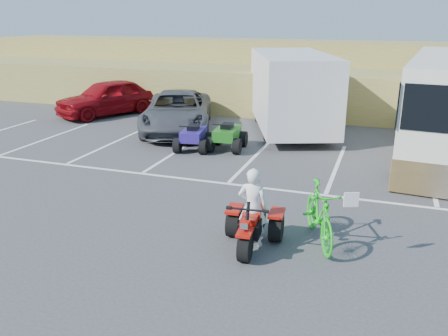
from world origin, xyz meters
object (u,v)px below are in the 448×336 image
(rider, at_px, (253,207))
(grey_pickup, at_px, (177,111))
(quad_atv_green, at_px, (227,149))
(green_dirt_bike, at_px, (319,214))
(quad_atv_blue, at_px, (194,150))
(red_trike_atv, at_px, (251,247))
(rv_motorhome, at_px, (445,114))
(cargo_trailer, at_px, (291,89))
(red_car, at_px, (108,97))

(rider, relative_size, grey_pickup, 0.29)
(quad_atv_green, bearing_deg, rider, -72.01)
(green_dirt_bike, distance_m, grey_pickup, 10.63)
(green_dirt_bike, relative_size, quad_atv_blue, 1.38)
(red_trike_atv, height_order, quad_atv_green, red_trike_atv)
(rv_motorhome, distance_m, quad_atv_blue, 8.45)
(rider, relative_size, rv_motorhome, 0.18)
(rider, bearing_deg, red_trike_atv, 90.00)
(cargo_trailer, bearing_deg, rv_motorhome, -39.53)
(green_dirt_bike, xyz_separation_m, red_car, (-11.28, 9.96, 0.19))
(grey_pickup, bearing_deg, green_dirt_bike, -69.43)
(red_trike_atv, distance_m, grey_pickup, 10.49)
(grey_pickup, height_order, quad_atv_blue, grey_pickup)
(quad_atv_blue, xyz_separation_m, quad_atv_green, (1.08, 0.44, 0.00))
(red_trike_atv, relative_size, rv_motorhome, 0.17)
(green_dirt_bike, distance_m, quad_atv_green, 7.36)
(grey_pickup, relative_size, cargo_trailer, 0.79)
(grey_pickup, distance_m, quad_atv_blue, 3.10)
(grey_pickup, xyz_separation_m, quad_atv_green, (2.80, -2.01, -0.78))
(grey_pickup, relative_size, red_car, 1.17)
(green_dirt_bike, xyz_separation_m, cargo_trailer, (-2.59, 9.64, 1.04))
(red_car, height_order, cargo_trailer, cargo_trailer)
(red_car, distance_m, cargo_trailer, 8.74)
(green_dirt_bike, height_order, quad_atv_green, green_dirt_bike)
(red_trike_atv, xyz_separation_m, cargo_trailer, (-1.34, 10.35, 1.66))
(red_trike_atv, distance_m, cargo_trailer, 10.57)
(quad_atv_blue, bearing_deg, red_car, 135.65)
(rider, bearing_deg, quad_atv_blue, -62.75)
(cargo_trailer, bearing_deg, quad_atv_blue, -143.75)
(green_dirt_bike, xyz_separation_m, quad_atv_blue, (-5.15, 5.66, -0.62))
(rider, distance_m, red_car, 14.52)
(red_trike_atv, distance_m, rider, 0.84)
(rider, height_order, green_dirt_bike, rider)
(red_car, bearing_deg, green_dirt_bike, -14.67)
(rv_motorhome, bearing_deg, green_dirt_bike, -104.76)
(cargo_trailer, xyz_separation_m, rv_motorhome, (5.50, -1.84, -0.26))
(rider, height_order, cargo_trailer, cargo_trailer)
(red_car, xyz_separation_m, quad_atv_blue, (6.13, -4.29, -0.82))
(quad_atv_blue, bearing_deg, red_trike_atv, -67.83)
(red_trike_atv, xyz_separation_m, quad_atv_blue, (-3.90, 6.37, 0.00))
(grey_pickup, height_order, rv_motorhome, rv_motorhome)
(cargo_trailer, xyz_separation_m, quad_atv_blue, (-2.56, -3.98, -1.66))
(cargo_trailer, height_order, rv_motorhome, rv_motorhome)
(red_trike_atv, height_order, green_dirt_bike, green_dirt_bike)
(red_trike_atv, bearing_deg, quad_atv_green, 107.74)
(red_car, bearing_deg, rv_motorhome, 18.13)
(red_trike_atv, xyz_separation_m, red_car, (-10.03, 10.66, 0.82))
(red_car, bearing_deg, grey_pickup, 4.11)
(rider, xyz_separation_m, red_car, (-10.02, 10.51, -0.00))
(rv_motorhome, bearing_deg, grey_pickup, -176.16)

